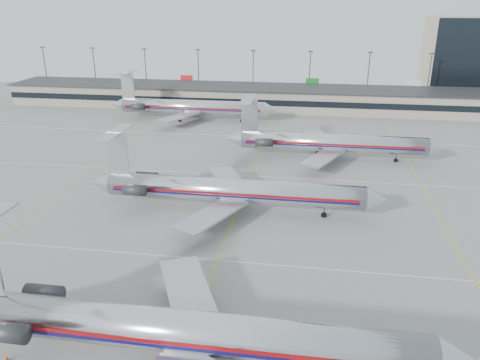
# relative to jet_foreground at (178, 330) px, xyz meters

# --- Properties ---
(ground) EXTENTS (260.00, 260.00, 0.00)m
(ground) POSITION_rel_jet_foreground_xyz_m (-0.19, 7.68, -3.57)
(ground) COLOR gray
(ground) RESTS_ON ground
(apron_markings) EXTENTS (160.00, 0.15, 0.02)m
(apron_markings) POSITION_rel_jet_foreground_xyz_m (-0.19, 17.68, -3.56)
(apron_markings) COLOR silver
(apron_markings) RESTS_ON ground
(terminal) EXTENTS (162.00, 17.00, 6.25)m
(terminal) POSITION_rel_jet_foreground_xyz_m (-0.19, 105.65, -0.41)
(terminal) COLOR gray
(terminal) RESTS_ON ground
(light_mast_row) EXTENTS (163.60, 0.40, 15.28)m
(light_mast_row) POSITION_rel_jet_foreground_xyz_m (-0.19, 119.68, 5.01)
(light_mast_row) COLOR #38383D
(light_mast_row) RESTS_ON ground
(distant_building) EXTENTS (30.00, 20.00, 25.00)m
(distant_building) POSITION_rel_jet_foreground_xyz_m (61.81, 135.68, 8.93)
(distant_building) COLOR tan
(distant_building) RESTS_ON ground
(jet_foreground) EXTENTS (47.03, 27.69, 12.31)m
(jet_foreground) POSITION_rel_jet_foreground_xyz_m (0.00, 0.00, 0.00)
(jet_foreground) COLOR silver
(jet_foreground) RESTS_ON ground
(jet_second_row) EXTENTS (45.11, 26.56, 11.81)m
(jet_second_row) POSITION_rel_jet_foreground_xyz_m (-1.59, 32.16, -0.15)
(jet_second_row) COLOR silver
(jet_second_row) RESTS_ON ground
(jet_third_row) EXTENTS (43.10, 26.51, 11.79)m
(jet_third_row) POSITION_rel_jet_foreground_xyz_m (13.75, 59.96, -0.15)
(jet_third_row) COLOR silver
(jet_third_row) RESTS_ON ground
(jet_back_row) EXTENTS (45.19, 27.80, 12.36)m
(jet_back_row) POSITION_rel_jet_foreground_xyz_m (-22.02, 87.44, 0.02)
(jet_back_row) COLOR silver
(jet_back_row) RESTS_ON ground
(cone_left) EXTENTS (0.56, 0.56, 0.58)m
(cone_left) POSITION_rel_jet_foreground_xyz_m (-15.28, -2.18, -3.28)
(cone_left) COLOR #D23E07
(cone_left) RESTS_ON ground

